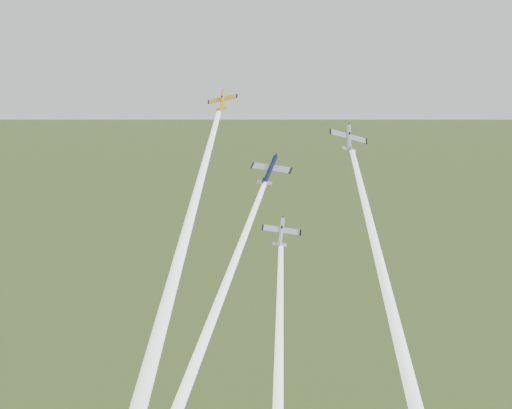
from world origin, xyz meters
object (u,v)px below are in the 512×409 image
plane_yellow (222,100)px  plane_navy (270,170)px  plane_silver_right (349,138)px  plane_silver_low (281,232)px

plane_yellow → plane_navy: size_ratio=0.74×
plane_silver_right → plane_silver_low: (-11.46, -8.14, -17.43)m
plane_yellow → plane_silver_low: plane_yellow is taller
plane_silver_right → plane_silver_low: size_ratio=1.04×
plane_yellow → plane_silver_right: (26.18, -2.11, -6.48)m
plane_yellow → plane_silver_low: size_ratio=0.85×
plane_yellow → plane_navy: plane_yellow is taller
plane_navy → plane_silver_low: bearing=-45.7°
plane_yellow → plane_silver_right: bearing=-4.6°
plane_navy → plane_silver_right: plane_silver_right is taller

